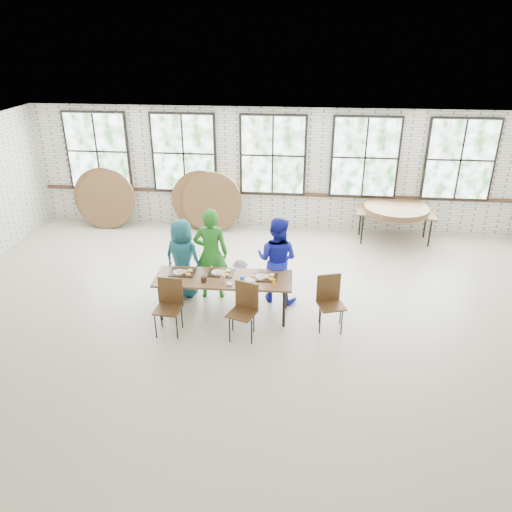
{
  "coord_description": "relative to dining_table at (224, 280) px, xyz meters",
  "views": [
    {
      "loc": [
        0.8,
        -7.51,
        4.75
      ],
      "look_at": [
        0.0,
        0.4,
        1.05
      ],
      "focal_mm": 35.0,
      "sensor_mm": 36.0,
      "label": 1
    }
  ],
  "objects": [
    {
      "name": "toddler",
      "position": [
        0.21,
        0.65,
        -0.3
      ],
      "size": [
        0.56,
        0.4,
        0.78
      ],
      "primitive_type": "imported",
      "rotation": [
        0.0,
        0.0,
        3.37
      ],
      "color": "#121C39",
      "rests_on": "ground"
    },
    {
      "name": "round_tops_leaning",
      "position": [
        -2.41,
        4.04,
        0.05
      ],
      "size": [
        4.36,
        0.46,
        1.5
      ],
      "color": "brown",
      "rests_on": "ground"
    },
    {
      "name": "adult_green",
      "position": [
        -0.34,
        0.65,
        0.2
      ],
      "size": [
        0.69,
        0.5,
        1.77
      ],
      "primitive_type": "imported",
      "rotation": [
        0.0,
        0.0,
        3.26
      ],
      "color": "#1F721E",
      "rests_on": "ground"
    },
    {
      "name": "adult_blue",
      "position": [
        0.89,
        0.65,
        0.13
      ],
      "size": [
        0.95,
        0.84,
        1.64
      ],
      "primitive_type": "imported",
      "rotation": [
        0.0,
        0.0,
        2.82
      ],
      "color": "#181FA9",
      "rests_on": "ground"
    },
    {
      "name": "dining_table",
      "position": [
        0.0,
        0.0,
        0.0
      ],
      "size": [
        2.42,
        0.85,
        0.74
      ],
      "rotation": [
        0.0,
        0.0,
        0.02
      ],
      "color": "brown",
      "rests_on": "ground"
    },
    {
      "name": "adult_teal",
      "position": [
        -0.88,
        0.65,
        0.07
      ],
      "size": [
        0.85,
        0.68,
        1.53
      ],
      "primitive_type": "imported",
      "rotation": [
        0.0,
        0.0,
        2.86
      ],
      "color": "navy",
      "rests_on": "ground"
    },
    {
      "name": "round_tops_stacked",
      "position": [
        3.51,
        3.75,
        0.12
      ],
      "size": [
        1.5,
        1.5,
        0.13
      ],
      "color": "brown",
      "rests_on": "storage_table"
    },
    {
      "name": "room",
      "position": [
        0.54,
        4.32,
        1.14
      ],
      "size": [
        12.0,
        12.0,
        12.0
      ],
      "color": "beige",
      "rests_on": "ground"
    },
    {
      "name": "chair_spare",
      "position": [
        1.85,
        -0.19,
        -0.13
      ],
      "size": [
        0.52,
        0.51,
        0.95
      ],
      "rotation": [
        0.0,
        0.0,
        0.31
      ],
      "color": "#4B3119",
      "rests_on": "ground"
    },
    {
      "name": "chair_near_right",
      "position": [
        0.44,
        -0.61,
        -0.13
      ],
      "size": [
        0.53,
        0.52,
        0.95
      ],
      "rotation": [
        0.0,
        0.0,
        -0.35
      ],
      "color": "#4B3119",
      "rests_on": "ground"
    },
    {
      "name": "tabletop_clutter",
      "position": [
        0.14,
        -0.02,
        0.08
      ],
      "size": [
        1.91,
        0.63,
        0.11
      ],
      "color": "black",
      "rests_on": "dining_table"
    },
    {
      "name": "storage_table",
      "position": [
        3.51,
        3.75,
        -0.0
      ],
      "size": [
        1.87,
        0.93,
        0.74
      ],
      "rotation": [
        0.0,
        0.0,
        -0.1
      ],
      "color": "brown",
      "rests_on": "ground"
    },
    {
      "name": "chair_near_left",
      "position": [
        -0.82,
        -0.59,
        -0.13
      ],
      "size": [
        0.45,
        0.44,
        0.95
      ],
      "rotation": [
        0.0,
        0.0,
        -0.08
      ],
      "color": "#4B3119",
      "rests_on": "ground"
    }
  ]
}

